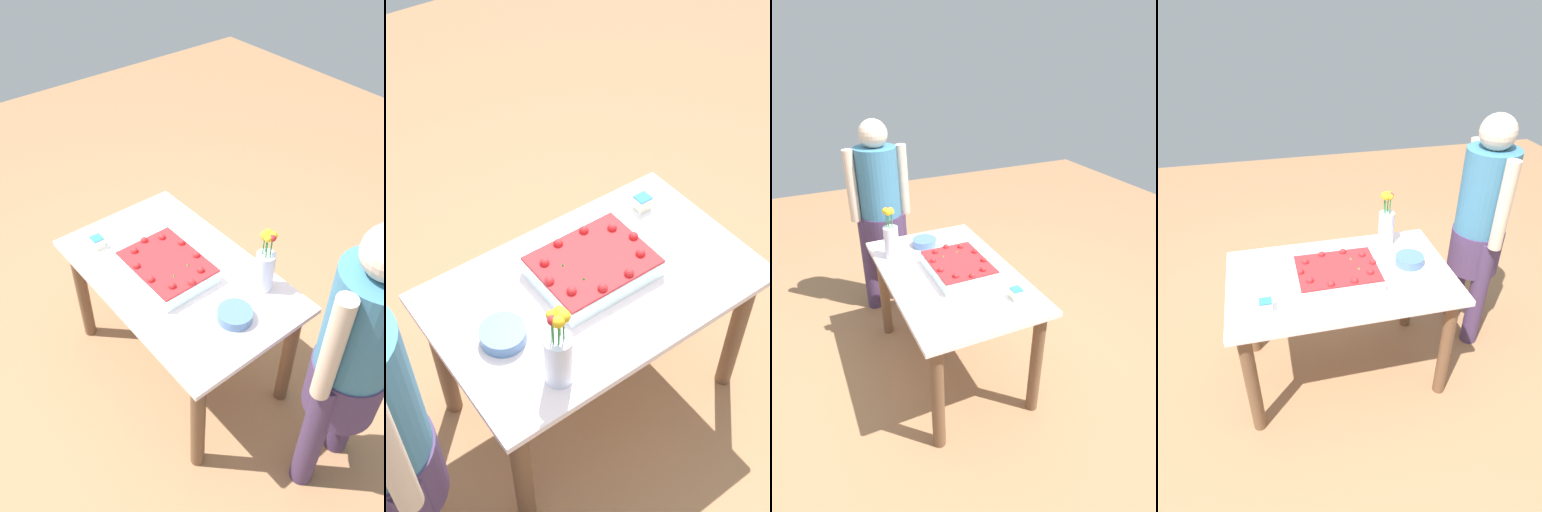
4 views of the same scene
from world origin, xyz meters
TOP-DOWN VIEW (x-y plane):
  - ground_plane at (0.00, 0.00)m, footprint 8.00×8.00m
  - dining_table at (0.00, 0.00)m, footprint 1.21×0.74m
  - sheet_cake at (-0.03, -0.04)m, footprint 0.43×0.33m
  - serving_plate_with_slice at (-0.41, -0.21)m, footprint 0.20×0.20m
  - cake_knife at (-0.43, 0.19)m, footprint 0.17×0.16m
  - flower_vase at (0.33, 0.26)m, footprint 0.09×0.09m
  - fruit_bowl at (0.40, 0.02)m, footprint 0.16×0.16m

SIDE VIEW (x-z plane):
  - ground_plane at x=0.00m, z-range 0.00..0.00m
  - dining_table at x=0.00m, z-range 0.23..0.96m
  - cake_knife at x=-0.43m, z-range 0.73..0.74m
  - serving_plate_with_slice at x=-0.41m, z-range 0.71..0.78m
  - fruit_bowl at x=0.40m, z-range 0.73..0.78m
  - sheet_cake at x=-0.03m, z-range 0.72..0.83m
  - flower_vase at x=0.33m, z-range 0.70..1.04m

